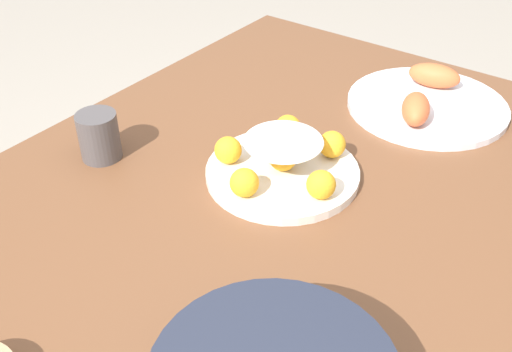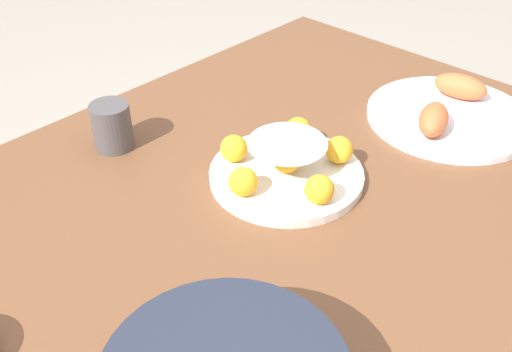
% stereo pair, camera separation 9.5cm
% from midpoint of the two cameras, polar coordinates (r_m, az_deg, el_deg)
% --- Properties ---
extents(dining_table, '(1.46, 0.88, 0.71)m').
position_cam_midpoint_polar(dining_table, '(1.00, -5.37, -7.86)').
color(dining_table, brown).
rests_on(dining_table, ground_plane).
extents(cake_plate, '(0.26, 0.26, 0.08)m').
position_cam_midpoint_polar(cake_plate, '(1.00, -0.15, 1.12)').
color(cake_plate, silver).
rests_on(cake_plate, dining_table).
extents(seafood_platter, '(0.32, 0.32, 0.07)m').
position_cam_midpoint_polar(seafood_platter, '(1.24, 13.84, 6.84)').
color(seafood_platter, silver).
rests_on(seafood_platter, dining_table).
extents(cup_near, '(0.07, 0.07, 0.09)m').
position_cam_midpoint_polar(cup_near, '(1.09, -17.16, 3.58)').
color(cup_near, '#4C4747').
rests_on(cup_near, dining_table).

